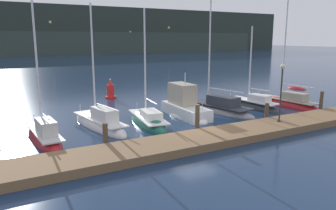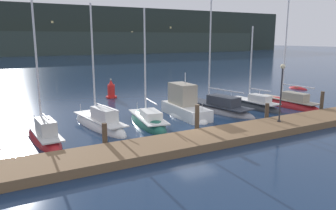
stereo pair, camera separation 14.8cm
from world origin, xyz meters
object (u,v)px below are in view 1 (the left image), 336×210
sailboat_berth_4 (148,122)px  sailboat_berth_8 (287,105)px  sailboat_berth_6 (215,108)px  dock_lamppost (282,83)px  motorboat_berth_5 (185,110)px  rowboat_adrift (297,89)px  sailboat_berth_7 (253,106)px  sailboat_berth_3 (100,125)px  sailboat_berth_2 (45,137)px  channel_buoy (111,91)px

sailboat_berth_4 → sailboat_berth_8: (13.39, -0.49, 0.05)m
sailboat_berth_6 → dock_lamppost: sailboat_berth_6 is taller
motorboat_berth_5 → rowboat_adrift: bearing=15.4°
sailboat_berth_6 → sailboat_berth_7: sailboat_berth_6 is taller
sailboat_berth_4 → sailboat_berth_8: bearing=-2.1°
sailboat_berth_3 → sailboat_berth_6: (10.01, 0.36, 0.04)m
sailboat_berth_3 → rowboat_adrift: bearing=11.2°
sailboat_berth_3 → rowboat_adrift: sailboat_berth_3 is taller
motorboat_berth_5 → sailboat_berth_7: size_ratio=0.76×
sailboat_berth_2 → sailboat_berth_3: sailboat_berth_2 is taller
sailboat_berth_2 → rowboat_adrift: sailboat_berth_2 is taller
dock_lamppost → motorboat_berth_5: bearing=121.7°
sailboat_berth_4 → motorboat_berth_5: sailboat_berth_4 is taller
channel_buoy → sailboat_berth_4: bearing=-95.9°
sailboat_berth_6 → rowboat_adrift: 16.35m
sailboat_berth_6 → channel_buoy: bearing=120.0°
sailboat_berth_3 → sailboat_berth_8: size_ratio=0.89×
motorboat_berth_5 → sailboat_berth_7: bearing=-2.0°
sailboat_berth_3 → sailboat_berth_4: sailboat_berth_3 is taller
dock_lamppost → rowboat_adrift: bearing=36.3°
sailboat_berth_6 → sailboat_berth_8: sailboat_berth_6 is taller
sailboat_berth_8 → sailboat_berth_4: bearing=177.9°
motorboat_berth_5 → channel_buoy: motorboat_berth_5 is taller
sailboat_berth_2 → sailboat_berth_7: sailboat_berth_2 is taller
motorboat_berth_5 → dock_lamppost: 7.49m
sailboat_berth_2 → sailboat_berth_4: 6.99m
sailboat_berth_2 → sailboat_berth_4: (6.98, 0.38, -0.08)m
sailboat_berth_2 → sailboat_berth_4: size_ratio=1.15×
sailboat_berth_3 → motorboat_berth_5: (6.71, -0.18, 0.31)m
sailboat_berth_4 → rowboat_adrift: bearing=14.8°
motorboat_berth_5 → channel_buoy: size_ratio=2.90×
sailboat_berth_2 → dock_lamppost: size_ratio=2.61×
sailboat_berth_8 → sailboat_berth_2: bearing=179.7°
rowboat_adrift → sailboat_berth_8: bearing=-144.6°
sailboat_berth_3 → sailboat_berth_8: (16.60, -1.38, 0.01)m
sailboat_berth_2 → sailboat_berth_8: 20.37m
sailboat_berth_4 → sailboat_berth_6: size_ratio=0.70×
sailboat_berth_3 → dock_lamppost: (10.40, -6.16, 2.90)m
sailboat_berth_3 → dock_lamppost: size_ratio=2.33×
motorboat_berth_5 → dock_lamppost: dock_lamppost is taller
sailboat_berth_3 → sailboat_berth_4: size_ratio=1.03×
sailboat_berth_2 → sailboat_berth_6: 13.87m
channel_buoy → rowboat_adrift: (21.31, -5.09, -0.72)m
sailboat_berth_8 → dock_lamppost: sailboat_berth_8 is taller
sailboat_berth_6 → dock_lamppost: size_ratio=3.21×
sailboat_berth_4 → channel_buoy: 11.13m
motorboat_berth_5 → sailboat_berth_7: (6.83, -0.23, -0.31)m
sailboat_berth_4 → sailboat_berth_7: 10.34m
sailboat_berth_6 → channel_buoy: (-5.65, 9.79, 0.56)m
channel_buoy → rowboat_adrift: bearing=-13.4°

